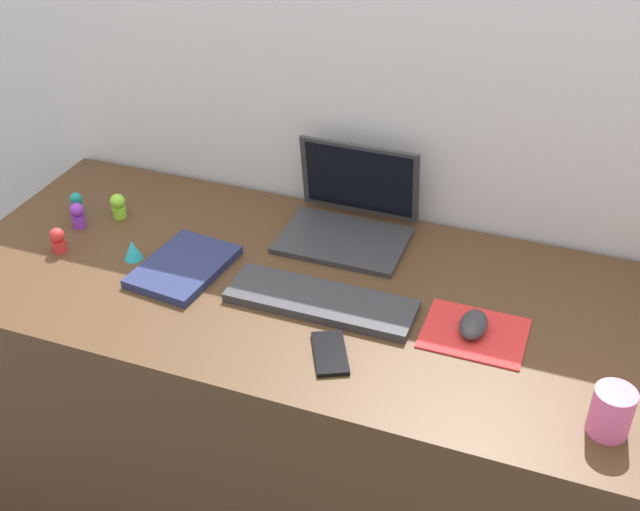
{
  "coord_description": "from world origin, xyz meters",
  "views": [
    {
      "loc": [
        0.49,
        -1.34,
        1.79
      ],
      "look_at": [
        -0.01,
        0.0,
        0.83
      ],
      "focal_mm": 44.84,
      "sensor_mm": 36.0,
      "label": 1
    }
  ],
  "objects_px": {
    "toy_figurine_teal": "(77,203)",
    "toy_figurine_purple": "(78,215)",
    "toy_figurine_cyan": "(133,250)",
    "laptop": "(350,213)",
    "coffee_mug": "(611,412)",
    "toy_figurine_lime": "(118,205)",
    "notebook_pad": "(184,267)",
    "cell_phone": "(330,353)",
    "keyboard": "(321,301)",
    "toy_figurine_red": "(58,240)",
    "mouse": "(474,324)"
  },
  "relations": [
    {
      "from": "laptop",
      "to": "toy_figurine_red",
      "type": "distance_m",
      "value": 0.7
    },
    {
      "from": "notebook_pad",
      "to": "toy_figurine_cyan",
      "type": "bearing_deg",
      "value": -174.42
    },
    {
      "from": "toy_figurine_purple",
      "to": "toy_figurine_red",
      "type": "xyz_separation_m",
      "value": [
        0.02,
        -0.11,
        -0.0
      ]
    },
    {
      "from": "toy_figurine_teal",
      "to": "toy_figurine_lime",
      "type": "bearing_deg",
      "value": 14.27
    },
    {
      "from": "toy_figurine_lime",
      "to": "toy_figurine_cyan",
      "type": "height_order",
      "value": "toy_figurine_lime"
    },
    {
      "from": "notebook_pad",
      "to": "toy_figurine_red",
      "type": "height_order",
      "value": "toy_figurine_red"
    },
    {
      "from": "laptop",
      "to": "toy_figurine_lime",
      "type": "distance_m",
      "value": 0.59
    },
    {
      "from": "mouse",
      "to": "notebook_pad",
      "type": "height_order",
      "value": "mouse"
    },
    {
      "from": "laptop",
      "to": "toy_figurine_purple",
      "type": "distance_m",
      "value": 0.67
    },
    {
      "from": "cell_phone",
      "to": "laptop",
      "type": "bearing_deg",
      "value": 77.34
    },
    {
      "from": "keyboard",
      "to": "coffee_mug",
      "type": "distance_m",
      "value": 0.63
    },
    {
      "from": "laptop",
      "to": "toy_figurine_cyan",
      "type": "bearing_deg",
      "value": -146.72
    },
    {
      "from": "notebook_pad",
      "to": "laptop",
      "type": "bearing_deg",
      "value": 49.5
    },
    {
      "from": "toy_figurine_lime",
      "to": "toy_figurine_cyan",
      "type": "xyz_separation_m",
      "value": [
        0.13,
        -0.15,
        -0.01
      ]
    },
    {
      "from": "mouse",
      "to": "toy_figurine_red",
      "type": "height_order",
      "value": "toy_figurine_red"
    },
    {
      "from": "mouse",
      "to": "toy_figurine_cyan",
      "type": "distance_m",
      "value": 0.8
    },
    {
      "from": "cell_phone",
      "to": "toy_figurine_red",
      "type": "xyz_separation_m",
      "value": [
        -0.73,
        0.13,
        0.03
      ]
    },
    {
      "from": "toy_figurine_teal",
      "to": "toy_figurine_cyan",
      "type": "relative_size",
      "value": 1.29
    },
    {
      "from": "laptop",
      "to": "keyboard",
      "type": "relative_size",
      "value": 0.73
    },
    {
      "from": "laptop",
      "to": "toy_figurine_cyan",
      "type": "distance_m",
      "value": 0.52
    },
    {
      "from": "laptop",
      "to": "toy_figurine_red",
      "type": "bearing_deg",
      "value": -152.68
    },
    {
      "from": "coffee_mug",
      "to": "toy_figurine_lime",
      "type": "height_order",
      "value": "coffee_mug"
    },
    {
      "from": "notebook_pad",
      "to": "mouse",
      "type": "bearing_deg",
      "value": 6.81
    },
    {
      "from": "cell_phone",
      "to": "coffee_mug",
      "type": "relative_size",
      "value": 1.37
    },
    {
      "from": "keyboard",
      "to": "cell_phone",
      "type": "xyz_separation_m",
      "value": [
        0.07,
        -0.15,
        -0.01
      ]
    },
    {
      "from": "toy_figurine_cyan",
      "to": "laptop",
      "type": "bearing_deg",
      "value": 33.28
    },
    {
      "from": "toy_figurine_lime",
      "to": "toy_figurine_red",
      "type": "distance_m",
      "value": 0.19
    },
    {
      "from": "notebook_pad",
      "to": "toy_figurine_lime",
      "type": "relative_size",
      "value": 3.73
    },
    {
      "from": "notebook_pad",
      "to": "coffee_mug",
      "type": "relative_size",
      "value": 2.57
    },
    {
      "from": "toy_figurine_red",
      "to": "cell_phone",
      "type": "bearing_deg",
      "value": -10.05
    },
    {
      "from": "laptop",
      "to": "keyboard",
      "type": "distance_m",
      "value": 0.31
    },
    {
      "from": "laptop",
      "to": "keyboard",
      "type": "height_order",
      "value": "laptop"
    },
    {
      "from": "laptop",
      "to": "cell_phone",
      "type": "height_order",
      "value": "laptop"
    },
    {
      "from": "toy_figurine_cyan",
      "to": "cell_phone",
      "type": "bearing_deg",
      "value": -16.46
    },
    {
      "from": "keyboard",
      "to": "toy_figurine_cyan",
      "type": "height_order",
      "value": "toy_figurine_cyan"
    },
    {
      "from": "notebook_pad",
      "to": "toy_figurine_teal",
      "type": "height_order",
      "value": "toy_figurine_teal"
    },
    {
      "from": "keyboard",
      "to": "toy_figurine_purple",
      "type": "distance_m",
      "value": 0.68
    },
    {
      "from": "toy_figurine_purple",
      "to": "toy_figurine_red",
      "type": "distance_m",
      "value": 0.11
    },
    {
      "from": "cell_phone",
      "to": "coffee_mug",
      "type": "bearing_deg",
      "value": -28.45
    },
    {
      "from": "toy_figurine_teal",
      "to": "toy_figurine_purple",
      "type": "relative_size",
      "value": 0.94
    },
    {
      "from": "laptop",
      "to": "toy_figurine_red",
      "type": "relative_size",
      "value": 4.86
    },
    {
      "from": "notebook_pad",
      "to": "toy_figurine_cyan",
      "type": "xyz_separation_m",
      "value": [
        -0.13,
        0.0,
        0.01
      ]
    },
    {
      "from": "coffee_mug",
      "to": "toy_figurine_lime",
      "type": "relative_size",
      "value": 1.45
    },
    {
      "from": "toy_figurine_teal",
      "to": "toy_figurine_red",
      "type": "xyz_separation_m",
      "value": [
        0.06,
        -0.16,
        -0.0
      ]
    },
    {
      "from": "keyboard",
      "to": "mouse",
      "type": "height_order",
      "value": "mouse"
    },
    {
      "from": "coffee_mug",
      "to": "toy_figurine_cyan",
      "type": "relative_size",
      "value": 1.95
    },
    {
      "from": "toy_figurine_cyan",
      "to": "coffee_mug",
      "type": "bearing_deg",
      "value": -9.56
    },
    {
      "from": "cell_phone",
      "to": "toy_figurine_teal",
      "type": "relative_size",
      "value": 2.07
    },
    {
      "from": "toy_figurine_purple",
      "to": "coffee_mug",
      "type": "bearing_deg",
      "value": -11.44
    },
    {
      "from": "laptop",
      "to": "toy_figurine_purple",
      "type": "height_order",
      "value": "laptop"
    }
  ]
}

